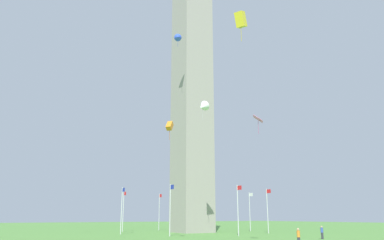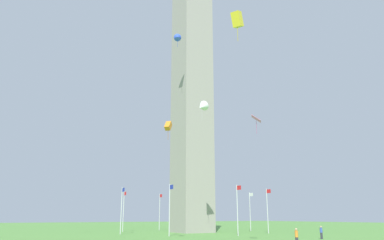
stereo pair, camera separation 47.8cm
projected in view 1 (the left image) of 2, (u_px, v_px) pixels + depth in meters
name	position (u px, v px, depth m)	size (l,w,h in m)	color
ground_plane	(192.00, 233.00, 66.73)	(260.00, 260.00, 0.00)	#548C3D
obelisk_monument	(192.00, 85.00, 73.71)	(6.14, 6.14, 55.82)	gray
flagpole_n	(238.00, 207.00, 56.53)	(1.12, 0.14, 7.50)	silver
flagpole_ne	(268.00, 208.00, 64.57)	(1.12, 0.14, 7.50)	silver
flagpole_e	(250.00, 210.00, 74.44)	(1.12, 0.14, 7.50)	silver
flagpole_se	(207.00, 210.00, 80.37)	(1.12, 0.14, 7.50)	silver
flagpole_s	(159.00, 210.00, 78.88)	(1.12, 0.14, 7.50)	silver
flagpole_sw	(123.00, 209.00, 70.84)	(1.12, 0.14, 7.50)	silver
flagpole_w	(122.00, 208.00, 60.97)	(1.12, 0.14, 7.50)	silver
flagpole_nw	(170.00, 207.00, 55.04)	(1.12, 0.14, 7.50)	silver
person_blue_shirt	(322.00, 233.00, 47.77)	(0.32, 0.32, 1.63)	#2D2D38
person_orange_shirt	(299.00, 237.00, 37.19)	(0.32, 0.32, 1.67)	#2D2D38
kite_white_delta	(203.00, 107.00, 55.02)	(2.09, 2.30, 3.05)	white
kite_pink_diamond	(258.00, 119.00, 40.83)	(1.56, 1.55, 2.06)	pink
kite_orange_box	(170.00, 126.00, 45.94)	(1.28, 1.32, 2.40)	orange
kite_blue_delta	(178.00, 37.00, 66.13)	(2.02, 1.90, 2.69)	blue
kite_yellow_box	(241.00, 20.00, 30.62)	(1.09, 1.27, 2.64)	yellow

